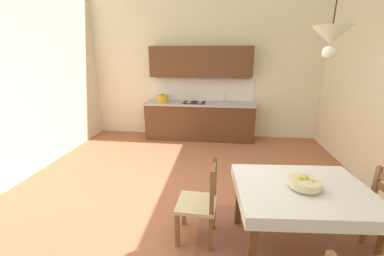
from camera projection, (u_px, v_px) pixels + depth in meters
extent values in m
cube|color=#A86042|center=(186.00, 206.00, 3.42)|extent=(6.15, 6.80, 0.10)
cube|color=beige|center=(204.00, 51.00, 5.81)|extent=(6.15, 0.12, 4.17)
cube|color=#8F5542|center=(296.00, 256.00, 2.49)|extent=(2.10, 1.60, 0.01)
cube|color=#56331C|center=(200.00, 122.00, 5.94)|extent=(2.60, 0.60, 0.86)
cube|color=#ADA8A3|center=(200.00, 104.00, 5.80)|extent=(2.63, 0.63, 0.04)
cube|color=white|center=(201.00, 90.00, 6.00)|extent=(2.60, 0.01, 0.55)
cube|color=#56331C|center=(201.00, 62.00, 5.65)|extent=(2.40, 0.34, 0.70)
cube|color=black|center=(198.00, 140.00, 5.79)|extent=(2.56, 0.02, 0.09)
cylinder|color=silver|center=(224.00, 103.00, 5.74)|extent=(0.34, 0.34, 0.02)
cylinder|color=silver|center=(224.00, 98.00, 5.84)|extent=(0.02, 0.02, 0.22)
cube|color=black|center=(194.00, 102.00, 5.82)|extent=(0.52, 0.42, 0.01)
cylinder|color=silver|center=(189.00, 103.00, 5.73)|extent=(0.11, 0.11, 0.01)
cylinder|color=silver|center=(199.00, 103.00, 5.70)|extent=(0.11, 0.11, 0.01)
cylinder|color=silver|center=(190.00, 101.00, 5.92)|extent=(0.11, 0.11, 0.01)
cylinder|color=silver|center=(200.00, 101.00, 5.89)|extent=(0.11, 0.11, 0.01)
cylinder|color=gold|center=(163.00, 99.00, 5.87)|extent=(0.28, 0.28, 0.15)
cylinder|color=gold|center=(162.00, 96.00, 5.84)|extent=(0.29, 0.29, 0.02)
sphere|color=black|center=(162.00, 95.00, 5.84)|extent=(0.04, 0.04, 0.04)
cube|color=brown|center=(303.00, 188.00, 2.37)|extent=(1.28, 1.02, 0.02)
cube|color=brown|center=(252.00, 249.00, 2.11)|extent=(0.08, 0.08, 0.73)
cube|color=brown|center=(381.00, 254.00, 2.07)|extent=(0.08, 0.08, 0.73)
cube|color=brown|center=(239.00, 197.00, 2.89)|extent=(0.08, 0.08, 0.73)
cube|color=brown|center=(332.00, 199.00, 2.84)|extent=(0.08, 0.08, 0.73)
cube|color=silver|center=(303.00, 187.00, 2.37)|extent=(1.35, 1.09, 0.00)
cube|color=silver|center=(327.00, 227.00, 1.91)|extent=(1.27, 0.10, 0.12)
cube|color=silver|center=(286.00, 170.00, 2.86)|extent=(1.27, 0.10, 0.12)
cube|color=silver|center=(237.00, 191.00, 2.41)|extent=(0.08, 0.99, 0.12)
cube|color=silver|center=(368.00, 194.00, 2.36)|extent=(0.08, 0.99, 0.12)
cube|color=#D1BC89|center=(197.00, 204.00, 2.65)|extent=(0.44, 0.44, 0.04)
cube|color=brown|center=(177.00, 230.00, 2.57)|extent=(0.05, 0.05, 0.41)
cube|color=brown|center=(184.00, 210.00, 2.91)|extent=(0.05, 0.05, 0.41)
cube|color=brown|center=(212.00, 213.00, 2.44)|extent=(0.05, 0.05, 0.93)
cube|color=brown|center=(214.00, 193.00, 2.78)|extent=(0.05, 0.05, 0.93)
cube|color=brown|center=(214.00, 171.00, 2.50)|extent=(0.04, 0.32, 0.07)
cube|color=brown|center=(214.00, 180.00, 2.53)|extent=(0.04, 0.32, 0.07)
cube|color=brown|center=(370.00, 206.00, 2.54)|extent=(0.05, 0.05, 0.93)
cylinder|color=beige|center=(304.00, 187.00, 2.34)|extent=(0.17, 0.17, 0.02)
cylinder|color=beige|center=(305.00, 183.00, 2.33)|extent=(0.30, 0.30, 0.07)
sphere|color=gold|center=(299.00, 181.00, 2.34)|extent=(0.09, 0.09, 0.09)
sphere|color=gold|center=(312.00, 184.00, 2.30)|extent=(0.08, 0.08, 0.08)
sphere|color=gold|center=(304.00, 180.00, 2.35)|extent=(0.10, 0.10, 0.10)
cone|color=silver|center=(331.00, 35.00, 2.01)|extent=(0.32, 0.32, 0.14)
sphere|color=white|center=(329.00, 52.00, 2.05)|extent=(0.11, 0.11, 0.11)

